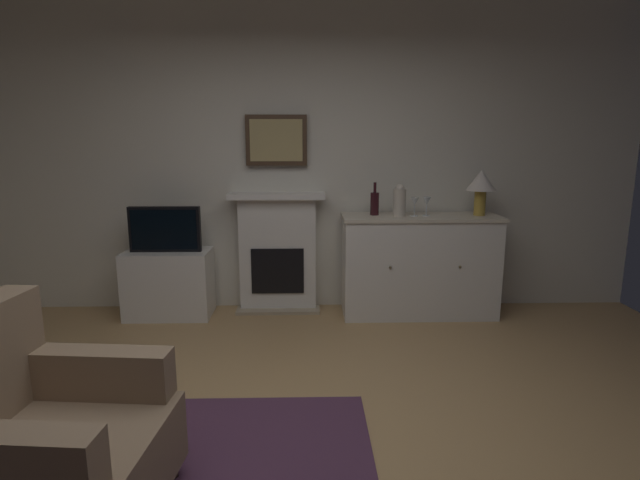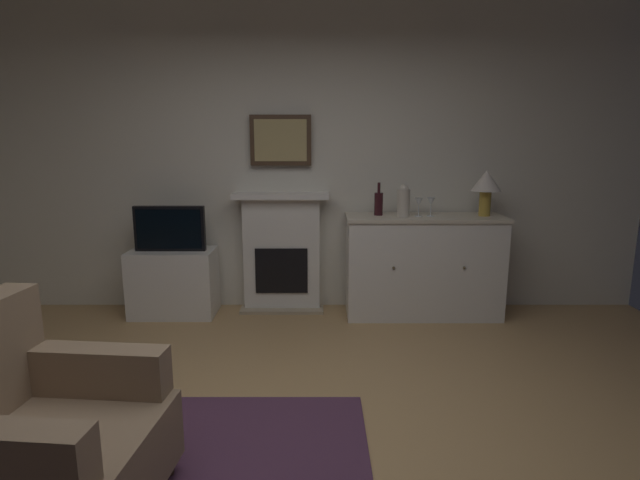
# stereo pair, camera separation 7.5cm
# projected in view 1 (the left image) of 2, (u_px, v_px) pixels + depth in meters

# --- Properties ---
(ground_plane) EXTENTS (6.33, 4.93, 0.10)m
(ground_plane) POSITION_uv_depth(u_px,v_px,m) (290.00, 471.00, 2.48)
(ground_plane) COLOR tan
(ground_plane) RESTS_ON ground
(wall_rear) EXTENTS (6.33, 0.06, 2.97)m
(wall_rear) POSITION_uv_depth(u_px,v_px,m) (297.00, 149.00, 4.57)
(wall_rear) COLOR silver
(wall_rear) RESTS_ON ground_plane
(fireplace_unit) EXTENTS (0.87, 0.30, 1.10)m
(fireplace_unit) POSITION_uv_depth(u_px,v_px,m) (278.00, 252.00, 4.62)
(fireplace_unit) COLOR white
(fireplace_unit) RESTS_ON ground_plane
(framed_picture) EXTENTS (0.55, 0.04, 0.45)m
(framed_picture) POSITION_uv_depth(u_px,v_px,m) (276.00, 140.00, 4.47)
(framed_picture) COLOR #473323
(sideboard_cabinet) EXTENTS (1.39, 0.49, 0.91)m
(sideboard_cabinet) POSITION_uv_depth(u_px,v_px,m) (419.00, 265.00, 4.50)
(sideboard_cabinet) COLOR white
(sideboard_cabinet) RESTS_ON ground_plane
(table_lamp) EXTENTS (0.26, 0.26, 0.40)m
(table_lamp) POSITION_uv_depth(u_px,v_px,m) (481.00, 184.00, 4.36)
(table_lamp) COLOR #B79338
(table_lamp) RESTS_ON sideboard_cabinet
(wine_bottle) EXTENTS (0.08, 0.08, 0.29)m
(wine_bottle) POSITION_uv_depth(u_px,v_px,m) (375.00, 203.00, 4.42)
(wine_bottle) COLOR #331419
(wine_bottle) RESTS_ON sideboard_cabinet
(wine_glass_left) EXTENTS (0.07, 0.07, 0.16)m
(wine_glass_left) POSITION_uv_depth(u_px,v_px,m) (415.00, 202.00, 4.35)
(wine_glass_left) COLOR silver
(wine_glass_left) RESTS_ON sideboard_cabinet
(wine_glass_center) EXTENTS (0.07, 0.07, 0.16)m
(wine_glass_center) POSITION_uv_depth(u_px,v_px,m) (427.00, 202.00, 4.37)
(wine_glass_center) COLOR silver
(wine_glass_center) RESTS_ON sideboard_cabinet
(vase_decorative) EXTENTS (0.11, 0.11, 0.28)m
(vase_decorative) POSITION_uv_depth(u_px,v_px,m) (400.00, 201.00, 4.33)
(vase_decorative) COLOR beige
(vase_decorative) RESTS_ON sideboard_cabinet
(tv_cabinet) EXTENTS (0.75, 0.42, 0.60)m
(tv_cabinet) POSITION_uv_depth(u_px,v_px,m) (169.00, 283.00, 4.49)
(tv_cabinet) COLOR white
(tv_cabinet) RESTS_ON ground_plane
(tv_set) EXTENTS (0.62, 0.07, 0.40)m
(tv_set) POSITION_uv_depth(u_px,v_px,m) (165.00, 229.00, 4.37)
(tv_set) COLOR black
(tv_set) RESTS_ON tv_cabinet
(armchair) EXTENTS (0.87, 0.84, 0.92)m
(armchair) POSITION_uv_depth(u_px,v_px,m) (39.00, 443.00, 1.99)
(armchair) COLOR #8C7259
(armchair) RESTS_ON ground_plane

